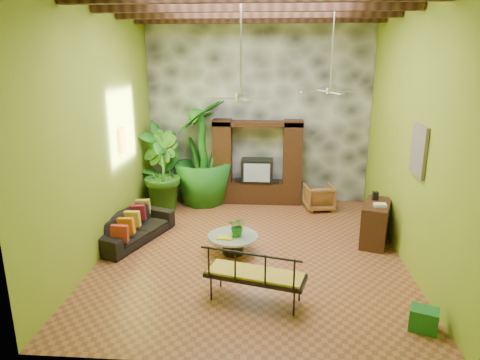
# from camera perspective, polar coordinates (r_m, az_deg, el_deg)

# --- Properties ---
(ground) EXTENTS (7.00, 7.00, 0.00)m
(ground) POSITION_cam_1_polar(r_m,az_deg,el_deg) (9.06, 1.56, -9.34)
(ground) COLOR brown
(ground) RESTS_ON ground
(back_wall) EXTENTS (6.00, 0.02, 5.00)m
(back_wall) POSITION_cam_1_polar(r_m,az_deg,el_deg) (11.78, 2.45, 9.23)
(back_wall) COLOR olive
(back_wall) RESTS_ON ground
(left_wall) EXTENTS (0.02, 7.00, 5.00)m
(left_wall) POSITION_cam_1_polar(r_m,az_deg,el_deg) (8.96, -17.99, 6.37)
(left_wall) COLOR olive
(left_wall) RESTS_ON ground
(right_wall) EXTENTS (0.02, 7.00, 5.00)m
(right_wall) POSITION_cam_1_polar(r_m,az_deg,el_deg) (8.72, 21.90, 5.76)
(right_wall) COLOR olive
(right_wall) RESTS_ON ground
(stone_accent_wall) EXTENTS (5.98, 0.10, 4.98)m
(stone_accent_wall) POSITION_cam_1_polar(r_m,az_deg,el_deg) (11.72, 2.44, 9.20)
(stone_accent_wall) COLOR #3A3B42
(stone_accent_wall) RESTS_ON ground
(ceiling_beams) EXTENTS (5.95, 5.36, 0.22)m
(ceiling_beams) POSITION_cam_1_polar(r_m,az_deg,el_deg) (8.25, 1.82, 22.27)
(ceiling_beams) COLOR #3C2113
(ceiling_beams) RESTS_ON ceiling
(entertainment_center) EXTENTS (2.40, 0.55, 2.30)m
(entertainment_center) POSITION_cam_1_polar(r_m,az_deg,el_deg) (11.70, 2.30, 1.54)
(entertainment_center) COLOR black
(entertainment_center) RESTS_ON ground
(ceiling_fan_front) EXTENTS (1.28, 1.28, 1.86)m
(ceiling_fan_front) POSITION_cam_1_polar(r_m,az_deg,el_deg) (7.83, 0.11, 12.52)
(ceiling_fan_front) COLOR #A9A9AE
(ceiling_fan_front) RESTS_ON ceiling
(ceiling_fan_back) EXTENTS (1.28, 1.28, 1.86)m
(ceiling_fan_back) POSITION_cam_1_polar(r_m,az_deg,el_deg) (9.49, 12.01, 12.77)
(ceiling_fan_back) COLOR #A9A9AE
(ceiling_fan_back) RESTS_ON ceiling
(wall_art_mask) EXTENTS (0.06, 0.32, 0.55)m
(wall_art_mask) POSITION_cam_1_polar(r_m,az_deg,el_deg) (9.93, -15.46, 5.09)
(wall_art_mask) COLOR gold
(wall_art_mask) RESTS_ON left_wall
(wall_art_painting) EXTENTS (0.06, 0.70, 0.90)m
(wall_art_painting) POSITION_cam_1_polar(r_m,az_deg,el_deg) (8.18, 22.71, 3.64)
(wall_art_painting) COLOR teal
(wall_art_painting) RESTS_ON right_wall
(sofa) EXTENTS (1.50, 2.26, 0.61)m
(sofa) POSITION_cam_1_polar(r_m,az_deg,el_deg) (9.70, -14.09, -6.11)
(sofa) COLOR black
(sofa) RESTS_ON ground
(wicker_armchair) EXTENTS (0.83, 0.84, 0.66)m
(wicker_armchair) POSITION_cam_1_polar(r_m,az_deg,el_deg) (11.49, 10.47, -2.28)
(wicker_armchair) COLOR olive
(wicker_armchair) RESTS_ON ground
(tall_plant_a) EXTENTS (1.37, 1.46, 2.29)m
(tall_plant_a) POSITION_cam_1_polar(r_m,az_deg,el_deg) (11.57, -10.35, 2.04)
(tall_plant_a) COLOR #1E661A
(tall_plant_a) RESTS_ON ground
(tall_plant_b) EXTENTS (1.45, 1.47, 2.09)m
(tall_plant_b) POSITION_cam_1_polar(r_m,az_deg,el_deg) (11.23, -10.59, 1.07)
(tall_plant_b) COLOR #285D18
(tall_plant_b) RESTS_ON ground
(tall_plant_c) EXTENTS (1.79, 1.79, 2.83)m
(tall_plant_c) POSITION_cam_1_polar(r_m,az_deg,el_deg) (11.57, -5.01, 3.63)
(tall_plant_c) COLOR #1F6A1C
(tall_plant_c) RESTS_ON ground
(coffee_table) EXTENTS (1.04, 1.04, 0.40)m
(coffee_table) POSITION_cam_1_polar(r_m,az_deg,el_deg) (8.82, -0.94, -8.24)
(coffee_table) COLOR black
(coffee_table) RESTS_ON ground
(centerpiece_plant) EXTENTS (0.44, 0.40, 0.42)m
(centerpiece_plant) POSITION_cam_1_polar(r_m,az_deg,el_deg) (8.66, -0.29, -6.17)
(centerpiece_plant) COLOR #1F6C1C
(centerpiece_plant) RESTS_ON coffee_table
(yellow_tray) EXTENTS (0.31, 0.23, 0.03)m
(yellow_tray) POSITION_cam_1_polar(r_m,az_deg,el_deg) (8.62, -2.08, -7.69)
(yellow_tray) COLOR #FEFF1B
(yellow_tray) RESTS_ON coffee_table
(iron_bench) EXTENTS (1.72, 0.99, 0.57)m
(iron_bench) POSITION_cam_1_polar(r_m,az_deg,el_deg) (7.04, 2.04, -12.36)
(iron_bench) COLOR black
(iron_bench) RESTS_ON ground
(side_console) EXTENTS (0.85, 1.23, 0.90)m
(side_console) POSITION_cam_1_polar(r_m,az_deg,el_deg) (9.71, 17.65, -5.48)
(side_console) COLOR #391E12
(side_console) RESTS_ON ground
(green_bin) EXTENTS (0.47, 0.42, 0.34)m
(green_bin) POSITION_cam_1_polar(r_m,az_deg,el_deg) (7.13, 23.30, -16.70)
(green_bin) COLOR #1E7330
(green_bin) RESTS_ON ground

